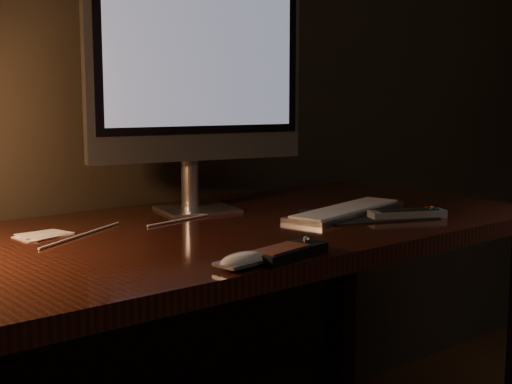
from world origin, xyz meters
TOP-DOWN VIEW (x-y plane):
  - desk at (0.00, 1.93)m, footprint 1.60×0.75m
  - monitor at (0.07, 2.05)m, footprint 0.55×0.20m
  - keyboard at (0.34, 1.79)m, footprint 0.42×0.20m
  - mousepad at (0.36, 1.74)m, footprint 0.34×0.30m
  - mouse at (-0.20, 1.52)m, footprint 0.11×0.06m
  - media_remote at (-0.10, 1.52)m, footprint 0.18×0.09m
  - tv_remote at (0.40, 1.65)m, footprint 0.19×0.12m
  - papers at (-0.36, 2.00)m, footprint 0.12×0.09m
  - cable at (-0.15, 1.95)m, footprint 0.53×0.18m

SIDE VIEW (x-z plane):
  - desk at x=0.00m, z-range 0.25..1.00m
  - mousepad at x=0.36m, z-range 0.75..0.75m
  - cable at x=-0.15m, z-range 0.75..0.75m
  - papers at x=-0.36m, z-range 0.75..0.76m
  - keyboard at x=0.34m, z-range 0.75..0.77m
  - mouse at x=-0.20m, z-range 0.75..0.77m
  - tv_remote at x=0.40m, z-range 0.75..0.77m
  - media_remote at x=-0.10m, z-range 0.75..0.78m
  - monitor at x=0.07m, z-range 0.80..1.39m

